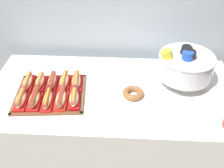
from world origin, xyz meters
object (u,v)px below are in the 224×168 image
hot_dog_5 (28,82)px  punch_bowl (185,65)px  hot_dog_1 (34,99)px  serving_tray (51,94)px  hot_dog_8 (64,81)px  hot_dog_9 (76,81)px  hot_dog_2 (48,99)px  hot_dog_7 (52,81)px  hot_dog_3 (61,99)px  hot_dog_4 (74,99)px  donut (133,93)px  hot_dog_6 (40,82)px  hot_dog_0 (21,100)px  buffet_table (112,129)px

hot_dog_5 → punch_bowl: size_ratio=0.55×
hot_dog_1 → punch_bowl: bearing=15.5°
serving_tray → punch_bowl: size_ratio=1.30×
hot_dog_8 → hot_dog_9: 0.08m
serving_tray → hot_dog_2: hot_dog_2 is taller
hot_dog_2 → hot_dog_7: (-0.01, 0.16, 0.00)m
hot_dog_3 → hot_dog_9: (0.06, 0.17, 0.00)m
hot_dog_4 → punch_bowl: (0.64, 0.22, 0.11)m
hot_dog_2 → donut: size_ratio=1.46×
hot_dog_5 → hot_dog_6: hot_dog_6 is taller
hot_dog_7 → hot_dog_8: bearing=4.9°
hot_dog_3 → hot_dog_7: 0.18m
hot_dog_9 → hot_dog_6: bearing=-175.1°
hot_dog_0 → hot_dog_9: (0.28, 0.19, -0.00)m
hot_dog_3 → hot_dog_8: hot_dog_8 is taller
hot_dog_5 → hot_dog_7: (0.15, 0.01, 0.00)m
hot_dog_2 → hot_dog_8: size_ratio=1.08×
hot_dog_1 → hot_dog_3: 0.15m
serving_tray → hot_dog_3: bearing=-42.8°
hot_dog_4 → hot_dog_7: same height
hot_dog_6 → hot_dog_7: 0.08m
punch_bowl → hot_dog_3: bearing=-162.4°
hot_dog_6 → hot_dog_3: bearing=-42.8°
hot_dog_4 → hot_dog_2: bearing=-175.1°
hot_dog_0 → hot_dog_3: (0.22, 0.02, -0.00)m
hot_dog_1 → hot_dog_5: hot_dog_1 is taller
hot_dog_0 → hot_dog_3: bearing=4.9°
hot_dog_2 → hot_dog_1: bearing=-175.1°
serving_tray → hot_dog_1: bearing=-127.4°
hot_dog_3 → donut: (0.41, 0.09, -0.02)m
hot_dog_4 → hot_dog_8: hot_dog_4 is taller
serving_tray → hot_dog_9: size_ratio=2.53×
punch_bowl → serving_tray: bearing=-169.3°
hot_dog_7 → donut: 0.50m
hot_dog_6 → donut: (0.57, -0.06, -0.02)m
hot_dog_4 → hot_dog_6: hot_dog_4 is taller
hot_dog_3 → hot_dog_7: size_ratio=1.06×
serving_tray → hot_dog_8: hot_dog_8 is taller
hot_dog_7 → donut: bearing=-7.4°
hot_dog_7 → punch_bowl: 0.82m
serving_tray → hot_dog_7: 0.09m
hot_dog_2 → hot_dog_8: 0.18m
buffet_table → serving_tray: bearing=-170.4°
serving_tray → hot_dog_9: bearing=33.7°
hot_dog_4 → hot_dog_7: size_ratio=0.97×
hot_dog_4 → donut: (0.34, 0.09, -0.02)m
hot_dog_4 → hot_dog_8: (-0.09, 0.16, -0.00)m
hot_dog_6 → punch_bowl: 0.89m
hot_dog_4 → hot_dog_9: size_ratio=0.92×
serving_tray → hot_dog_1: 0.12m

